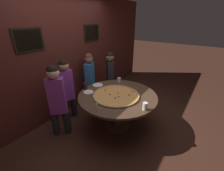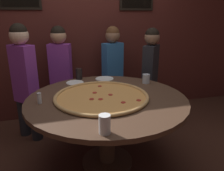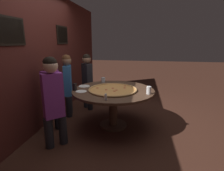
# 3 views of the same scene
# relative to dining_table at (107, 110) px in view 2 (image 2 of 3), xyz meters

# --- Properties ---
(ground_plane) EXTENTS (24.00, 24.00, 0.00)m
(ground_plane) POSITION_rel_dining_table_xyz_m (0.00, 0.00, -0.60)
(ground_plane) COLOR #422319
(back_wall) EXTENTS (6.40, 0.08, 2.60)m
(back_wall) POSITION_rel_dining_table_xyz_m (0.00, 1.36, 0.70)
(back_wall) COLOR #4C1E19
(back_wall) RESTS_ON ground_plane
(dining_table) EXTENTS (1.52, 1.52, 0.74)m
(dining_table) POSITION_rel_dining_table_xyz_m (0.00, 0.00, 0.00)
(dining_table) COLOR #4C3323
(dining_table) RESTS_ON ground_plane
(giant_pizza) EXTENTS (0.89, 0.89, 0.03)m
(giant_pizza) POSITION_rel_dining_table_xyz_m (-0.05, -0.00, 0.15)
(giant_pizza) COLOR #E0994C
(giant_pizza) RESTS_ON dining_table
(drink_cup_by_shaker) EXTENTS (0.08, 0.08, 0.13)m
(drink_cup_by_shaker) POSITION_rel_dining_table_xyz_m (-0.18, -0.64, 0.20)
(drink_cup_by_shaker) COLOR white
(drink_cup_by_shaker) RESTS_ON dining_table
(drink_cup_far_right) EXTENTS (0.08, 0.08, 0.13)m
(drink_cup_far_right) POSITION_rel_dining_table_xyz_m (-0.17, 0.68, 0.20)
(drink_cup_far_right) COLOR black
(drink_cup_far_right) RESTS_ON dining_table
(drink_cup_beside_pizza) EXTENTS (0.08, 0.08, 0.10)m
(drink_cup_beside_pizza) POSITION_rel_dining_table_xyz_m (0.55, 0.31, 0.19)
(drink_cup_beside_pizza) COLOR silver
(drink_cup_beside_pizza) RESTS_ON dining_table
(white_plate_left_side) EXTENTS (0.20, 0.20, 0.01)m
(white_plate_left_side) POSITION_rel_dining_table_xyz_m (-0.24, 0.54, 0.14)
(white_plate_left_side) COLOR white
(white_plate_left_side) RESTS_ON dining_table
(white_plate_beside_cup) EXTENTS (0.22, 0.22, 0.01)m
(white_plate_beside_cup) POSITION_rel_dining_table_xyz_m (0.13, 0.61, 0.14)
(white_plate_beside_cup) COLOR white
(white_plate_beside_cup) RESTS_ON dining_table
(condiment_shaker) EXTENTS (0.04, 0.04, 0.10)m
(condiment_shaker) POSITION_rel_dining_table_xyz_m (-0.61, 0.01, 0.19)
(condiment_shaker) COLOR silver
(condiment_shaker) RESTS_ON dining_table
(diner_centre_back) EXTENTS (0.32, 0.32, 1.33)m
(diner_centre_back) POSITION_rel_dining_table_xyz_m (0.81, 0.77, 0.15)
(diner_centre_back) COLOR #232328
(diner_centre_back) RESTS_ON ground_plane
(diner_far_right) EXTENTS (0.33, 0.34, 1.40)m
(diner_far_right) POSITION_rel_dining_table_xyz_m (-0.80, 0.77, 0.19)
(diner_far_right) COLOR #232328
(diner_far_right) RESTS_ON ground_plane
(diner_side_left) EXTENTS (0.36, 0.24, 1.36)m
(diner_side_left) POSITION_rel_dining_table_xyz_m (-0.37, 1.05, 0.17)
(diner_side_left) COLOR #232328
(diner_side_left) RESTS_ON ground_plane
(diner_far_left) EXTENTS (0.36, 0.23, 1.34)m
(diner_far_left) POSITION_rel_dining_table_xyz_m (0.36, 1.06, 0.16)
(diner_far_left) COLOR #232328
(diner_far_left) RESTS_ON ground_plane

